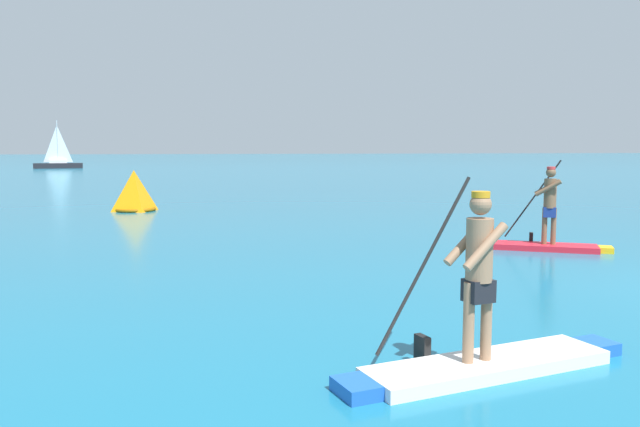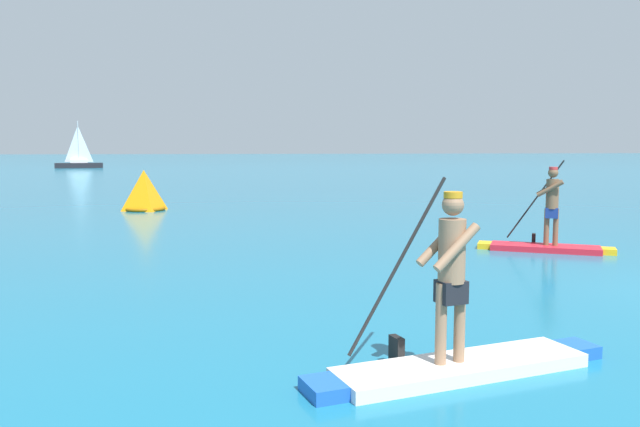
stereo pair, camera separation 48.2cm
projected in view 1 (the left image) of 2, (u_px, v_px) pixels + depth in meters
The scene contains 4 objects.
paddleboarder_near_left at pixel (483, 339), 6.25m from camera, with size 3.28×1.13×1.93m.
paddleboarder_mid_center at pixel (544, 233), 13.83m from camera, with size 2.65×1.84×1.97m.
race_marker_buoy at pixel (134, 193), 22.28m from camera, with size 1.53×1.53×1.43m.
sailboat_left_horizon at pixel (58, 161), 68.17m from camera, with size 5.00×1.62×5.12m.
Camera 1 is at (-8.99, -7.38, 2.22)m, focal length 35.67 mm.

